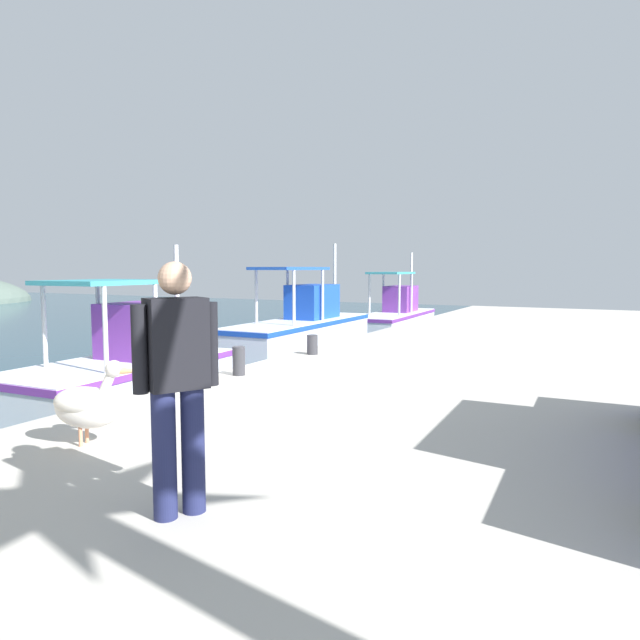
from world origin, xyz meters
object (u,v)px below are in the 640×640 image
fishing_boat_fourth (302,330)px  fishing_boat_fifth (396,316)px  fishing_boat_third (123,368)px  mooring_bollard_second (312,345)px  pelican (87,404)px  mooring_bollard_nearest (239,361)px  fisherman_standing (177,378)px

fishing_boat_fourth → fishing_boat_fifth: 7.04m
fishing_boat_fourth → fishing_boat_fifth: bearing=-2.5°
fishing_boat_third → mooring_bollard_second: 3.62m
fishing_boat_fifth → pelican: size_ratio=6.22×
fishing_boat_third → mooring_bollard_nearest: bearing=-97.5°
fishing_boat_fourth → fishing_boat_third: bearing=178.2°
fishing_boat_fourth → mooring_bollard_nearest: 7.41m
fishing_boat_third → fisherman_standing: bearing=-130.0°
fishing_boat_fourth → fisherman_standing: 12.46m
fishing_boat_third → mooring_bollard_second: bearing=-55.4°
fisherman_standing → mooring_bollard_nearest: bearing=31.4°
fishing_boat_third → fishing_boat_fifth: fishing_boat_fifth is taller
mooring_bollard_second → mooring_bollard_nearest: bearing=-180.0°
fishing_boat_fourth → mooring_bollard_second: (-4.44, -2.76, 0.28)m
fishing_boat_third → fisherman_standing: fishing_boat_third is taller
pelican → fisherman_standing: size_ratio=0.55×
fishing_boat_fourth → pelican: size_ratio=6.55×
fishing_boat_fifth → fishing_boat_third: bearing=177.9°
fishing_boat_third → fishing_boat_fifth: bearing=-2.1°
mooring_bollard_second → fishing_boat_fourth: bearing=31.9°
fishing_boat_third → fisherman_standing: 7.40m
mooring_bollard_second → fisherman_standing: bearing=-158.7°
fisherman_standing → mooring_bollard_nearest: fisherman_standing is taller
fisherman_standing → fishing_boat_fifth: bearing=15.6°
fishing_boat_third → fishing_boat_fourth: 6.48m
fishing_boat_fourth → pelican: 11.02m
mooring_bollard_nearest → mooring_bollard_second: bearing=0.0°
pelican → mooring_bollard_second: pelican is taller
pelican → mooring_bollard_second: bearing=7.7°
fishing_boat_fifth → mooring_bollard_second: size_ratio=15.51×
fishing_boat_fifth → mooring_bollard_second: 11.74m
fishing_boat_fourth → mooring_bollard_second: fishing_boat_fourth is taller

